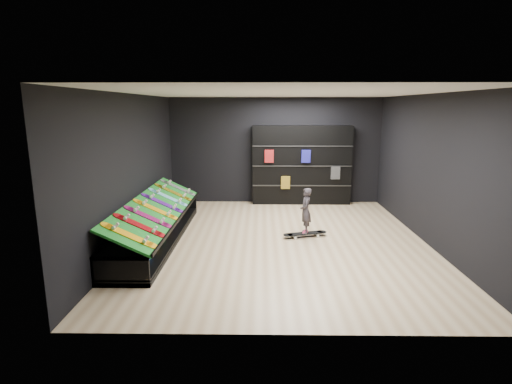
{
  "coord_description": "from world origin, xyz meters",
  "views": [
    {
      "loc": [
        -0.39,
        -7.93,
        2.75
      ],
      "look_at": [
        -0.5,
        0.2,
        1.0
      ],
      "focal_mm": 28.0,
      "sensor_mm": 36.0,
      "label": 1
    }
  ],
  "objects_px": {
    "display_rack": "(158,229)",
    "floor_skateboard": "(305,235)",
    "back_shelving": "(302,165)",
    "child": "(306,220)"
  },
  "relations": [
    {
      "from": "floor_skateboard",
      "to": "child",
      "type": "bearing_deg",
      "value": 0.0
    },
    {
      "from": "display_rack",
      "to": "back_shelving",
      "type": "xyz_separation_m",
      "value": [
        3.3,
        3.32,
        0.86
      ]
    },
    {
      "from": "back_shelving",
      "to": "child",
      "type": "bearing_deg",
      "value": -93.7
    },
    {
      "from": "child",
      "to": "back_shelving",
      "type": "bearing_deg",
      "value": 178.96
    },
    {
      "from": "display_rack",
      "to": "child",
      "type": "relative_size",
      "value": 7.63
    },
    {
      "from": "display_rack",
      "to": "floor_skateboard",
      "type": "bearing_deg",
      "value": 4.94
    },
    {
      "from": "back_shelving",
      "to": "child",
      "type": "xyz_separation_m",
      "value": [
        -0.2,
        -3.05,
        -0.73
      ]
    },
    {
      "from": "back_shelving",
      "to": "floor_skateboard",
      "type": "height_order",
      "value": "back_shelving"
    },
    {
      "from": "display_rack",
      "to": "back_shelving",
      "type": "distance_m",
      "value": 4.76
    },
    {
      "from": "display_rack",
      "to": "back_shelving",
      "type": "height_order",
      "value": "back_shelving"
    }
  ]
}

